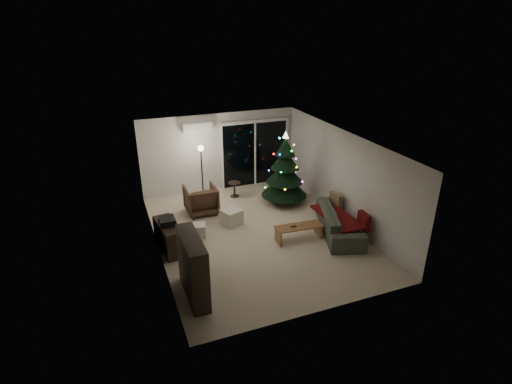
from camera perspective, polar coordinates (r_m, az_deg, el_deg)
room at (r=11.46m, az=-0.50°, el=2.32°), size 6.50×7.51×2.60m
bookshelf at (r=8.06m, az=-10.13°, el=-10.82°), size 0.44×1.35×1.33m
media_cabinet at (r=9.86m, az=-12.34°, el=-6.27°), size 0.57×1.18×0.71m
stereo at (r=9.66m, az=-12.56°, el=-4.07°), size 0.36×0.42×0.15m
armchair at (r=11.52m, az=-7.86°, el=-1.09°), size 0.87×0.89×0.81m
ottoman at (r=10.87m, az=-3.53°, el=-3.58°), size 0.62×0.62×0.43m
cardboard_box_a at (r=10.43m, az=-8.45°, el=-5.42°), size 0.52×0.44×0.32m
cardboard_box_b at (r=10.97m, az=-3.46°, el=-3.74°), size 0.49×0.43×0.29m
side_table at (r=12.53m, az=-3.08°, el=0.37°), size 0.51×0.51×0.48m
floor_lamp at (r=12.07m, az=-7.70°, el=2.44°), size 0.27×0.27×1.72m
sofa at (r=10.63m, az=11.89°, el=-4.08°), size 1.58×2.41×0.65m
sofa_throw at (r=10.51m, az=11.49°, el=-3.47°), size 0.70×1.62×0.05m
cushion_a at (r=11.13m, az=11.31°, el=-1.21°), size 0.17×0.44×0.43m
cushion_b at (r=10.18m, az=15.15°, el=-4.05°), size 0.16×0.44×0.43m
coffee_table at (r=10.21m, az=6.12°, el=-5.76°), size 1.22×0.51×0.38m
remote_a at (r=10.06m, az=5.41°, el=-4.94°), size 0.15×0.04×0.02m
remote_b at (r=10.20m, az=6.54°, el=-4.56°), size 0.14×0.08×0.02m
christmas_tree at (r=11.82m, az=4.14°, el=3.42°), size 1.72×1.72×2.22m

